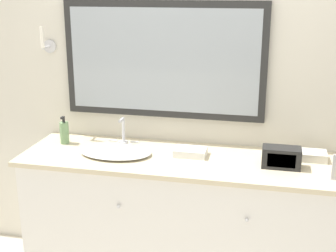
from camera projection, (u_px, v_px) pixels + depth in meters
wall_back at (199, 86)px, 3.09m from camera, size 8.00×0.18×2.55m
vanity_counter at (190, 223)px, 3.02m from camera, size 2.13×0.62×0.90m
sink_basin at (116, 151)px, 2.96m from camera, size 0.46×0.35×0.20m
soap_bottle at (64, 132)px, 3.14m from camera, size 0.06×0.06×0.19m
appliance_box at (281, 157)px, 2.73m from camera, size 0.22×0.12×0.12m
hand_towel_near_sink at (190, 152)px, 2.93m from camera, size 0.20×0.14×0.05m
hand_towel_far_corner at (313, 156)px, 2.86m from camera, size 0.16×0.14×0.05m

